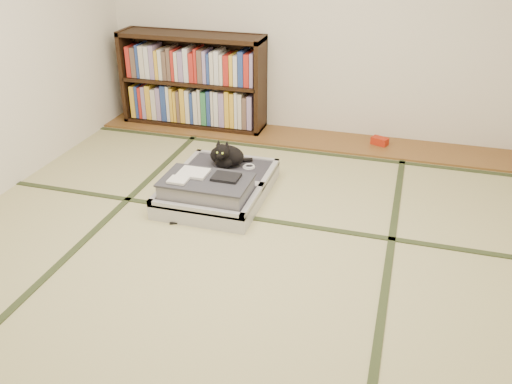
# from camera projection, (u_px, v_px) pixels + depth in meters

# --- Properties ---
(floor) EXTENTS (4.50, 4.50, 0.00)m
(floor) POSITION_uv_depth(u_px,v_px,m) (234.00, 248.00, 3.60)
(floor) COLOR tan
(floor) RESTS_ON ground
(wood_strip) EXTENTS (4.00, 0.50, 0.02)m
(wood_strip) POSITION_uv_depth(u_px,v_px,m) (299.00, 138.00, 5.29)
(wood_strip) COLOR brown
(wood_strip) RESTS_ON ground
(red_item) EXTENTS (0.17, 0.14, 0.07)m
(red_item) POSITION_uv_depth(u_px,v_px,m) (380.00, 141.00, 5.10)
(red_item) COLOR #A9210D
(red_item) RESTS_ON wood_strip
(room_shell) EXTENTS (4.50, 4.50, 4.50)m
(room_shell) POSITION_uv_depth(u_px,v_px,m) (229.00, 21.00, 2.92)
(room_shell) COLOR white
(room_shell) RESTS_ON ground
(tatami_borders) EXTENTS (4.00, 4.50, 0.01)m
(tatami_borders) POSITION_uv_depth(u_px,v_px,m) (255.00, 212.00, 4.01)
(tatami_borders) COLOR #2D381E
(tatami_borders) RESTS_ON ground
(bookcase) EXTENTS (1.46, 0.33, 0.94)m
(bookcase) POSITION_uv_depth(u_px,v_px,m) (193.00, 83.00, 5.42)
(bookcase) COLOR black
(bookcase) RESTS_ON wood_strip
(suitcase) EXTENTS (0.73, 0.97, 0.29)m
(suitcase) POSITION_uv_depth(u_px,v_px,m) (216.00, 187.00, 4.15)
(suitcase) COLOR #AEAEB3
(suitcase) RESTS_ON floor
(cat) EXTENTS (0.32, 0.33, 0.26)m
(cat) POSITION_uv_depth(u_px,v_px,m) (226.00, 156.00, 4.34)
(cat) COLOR black
(cat) RESTS_ON suitcase
(cable_coil) EXTENTS (0.10, 0.10, 0.02)m
(cable_coil) POSITION_uv_depth(u_px,v_px,m) (249.00, 167.00, 4.37)
(cable_coil) COLOR white
(cable_coil) RESTS_ON suitcase
(hanger) EXTENTS (0.36, 0.24, 0.01)m
(hanger) POSITION_uv_depth(u_px,v_px,m) (196.00, 220.00, 3.91)
(hanger) COLOR black
(hanger) RESTS_ON floor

